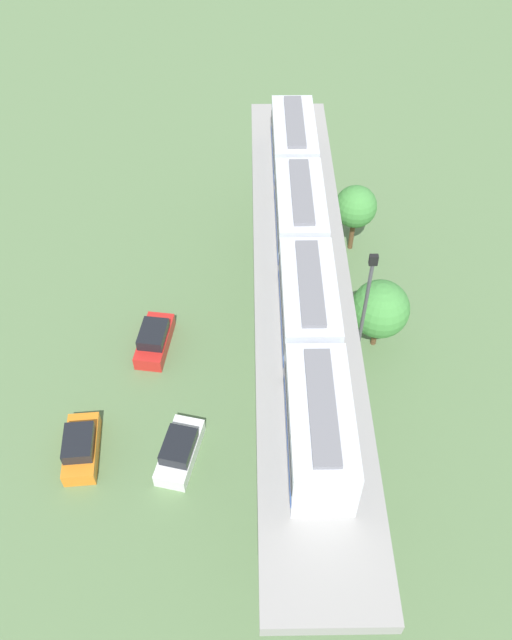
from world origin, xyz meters
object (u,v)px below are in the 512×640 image
Objects in this scene: train at (304,257)px; tree_mid_lot at (380,309)px; parked_car_red at (154,339)px; signal_post at (362,322)px; parked_car_orange at (81,447)px; parked_car_white at (180,451)px; tree_near_viaduct at (356,207)px.

train reaches higher than tree_mid_lot.
signal_post reaches higher than parked_car_red.
train reaches higher than signal_post.
parked_car_orange is at bearing 24.42° from tree_mid_lot.
train is 5.34m from signal_post.
parked_car_red is at bearing -61.70° from parked_car_white.
tree_near_viaduct is at bearing -111.91° from train.
signal_post is at bearing 62.12° from tree_mid_lot.
train is 5.06× the size of tree_near_viaduct.
parked_car_orange is (3.46, 7.97, 0.00)m from parked_car_red.
tree_near_viaduct is at bearing -138.90° from parked_car_orange.
signal_post is (1.88, 3.56, 2.79)m from tree_mid_lot.
tree_mid_lot is (-17.83, -8.09, 2.56)m from parked_car_orange.
signal_post is at bearing -168.39° from parked_car_orange.
tree_mid_lot is (-12.19, -8.41, 2.56)m from parked_car_white.
parked_car_white is 15.03m from tree_mid_lot.
parked_car_red is 1.02× the size of parked_car_orange.
parked_car_white is 0.41× the size of signal_post.
tree_near_viaduct reaches higher than tree_mid_lot.
parked_car_red is 17.14m from tree_near_viaduct.
parked_car_red is at bearing 34.62° from tree_near_viaduct.
signal_post is at bearing 161.66° from train.
signal_post reaches higher than parked_car_white.
tree_mid_lot is 4.90m from signal_post.
tree_mid_lot reaches higher than parked_car_orange.
tree_near_viaduct is at bearing -96.05° from signal_post.
tree_near_viaduct is (-4.78, -11.89, -6.19)m from train.
parked_car_red and parked_car_white have the same top height.
train is 6.22× the size of parked_car_red.
tree_mid_lot reaches higher than parked_car_red.
parked_car_red is 0.81× the size of tree_near_viaduct.
parked_car_red and parked_car_orange have the same top height.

